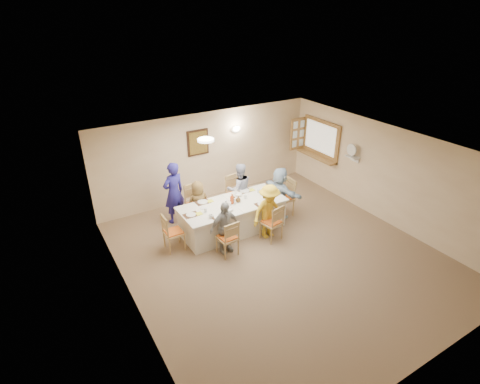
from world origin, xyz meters
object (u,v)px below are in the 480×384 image
diner_front_left (225,228)px  diner_back_left (198,204)px  caregiver (174,193)px  chair_front_right (271,222)px  serving_hatch (321,139)px  chair_back_right (237,194)px  chair_front_left (227,237)px  diner_right_end (280,192)px  diner_front_right (269,212)px  chair_left_end (174,232)px  condiment_ketchup (232,199)px  chair_back_left (197,205)px  desk_fan (352,152)px  diner_back_right (239,189)px  dining_table (233,217)px  chair_right_end (283,197)px

diner_front_left → diner_back_left: bearing=85.7°
caregiver → chair_front_right: bearing=117.4°
serving_hatch → diner_back_left: 4.28m
chair_back_right → chair_front_left: bearing=-136.6°
chair_front_right → diner_right_end: (0.82, 0.80, 0.22)m
diner_front_left → diner_front_right: bearing=-4.3°
diner_right_end → caregiver: bearing=58.3°
diner_front_right → serving_hatch: bearing=25.4°
chair_front_right → chair_left_end: 2.29m
chair_left_end → diner_front_left: size_ratio=0.73×
serving_hatch → condiment_ketchup: bearing=-165.3°
chair_back_left → desk_fan: bearing=-18.5°
chair_back_right → chair_front_left: (-1.20, -1.60, -0.07)m
serving_hatch → chair_left_end: size_ratio=1.64×
serving_hatch → caregiver: size_ratio=0.91×
desk_fan → serving_hatch: bearing=85.3°
diner_back_right → chair_left_end: bearing=27.9°
desk_fan → diner_back_left: (-4.07, 1.09, -0.95)m
serving_hatch → desk_fan: (-0.11, -1.35, 0.05)m
chair_left_end → diner_front_left: (0.95, -0.68, 0.17)m
caregiver → chair_back_left: bearing=129.3°
serving_hatch → diner_front_right: 3.49m
desk_fan → chair_front_right: (-2.87, -0.39, -1.08)m
serving_hatch → caregiver: 4.69m
chair_front_right → caregiver: (-1.65, 1.95, 0.35)m
chair_back_left → diner_front_right: bearing=-52.9°
dining_table → diner_right_end: 1.45m
chair_front_left → desk_fan: bearing=-178.8°
diner_back_right → dining_table: bearing=59.0°
dining_table → diner_front_right: bearing=-48.6°
chair_back_left → chair_left_end: size_ratio=1.13×
chair_back_left → chair_left_end: 1.24m
chair_right_end → desk_fan: bearing=81.9°
chair_left_end → chair_right_end: chair_right_end is taller
chair_back_right → diner_front_left: bearing=-138.7°
diner_back_left → dining_table: bearing=132.9°
chair_back_left → diner_front_left: (0.00, -1.48, 0.11)m
dining_table → diner_right_end: (1.42, 0.00, 0.31)m
chair_back_right → diner_back_right: diner_back_right is taller
chair_back_left → diner_back_left: size_ratio=0.85×
chair_front_left → chair_front_right: bearing=175.7°
chair_back_left → diner_right_end: diner_right_end is taller
caregiver → condiment_ketchup: size_ratio=6.22×
serving_hatch → chair_back_left: bearing=-178.1°
serving_hatch → diner_front_left: 4.57m
desk_fan → chair_left_end: desk_fan is taller
serving_hatch → diner_back_right: (-2.98, -0.26, -0.79)m
chair_back_left → diner_right_end: bearing=-23.5°
chair_back_right → diner_right_end: diner_right_end is taller
desk_fan → chair_right_end: (-1.92, 0.41, -1.04)m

